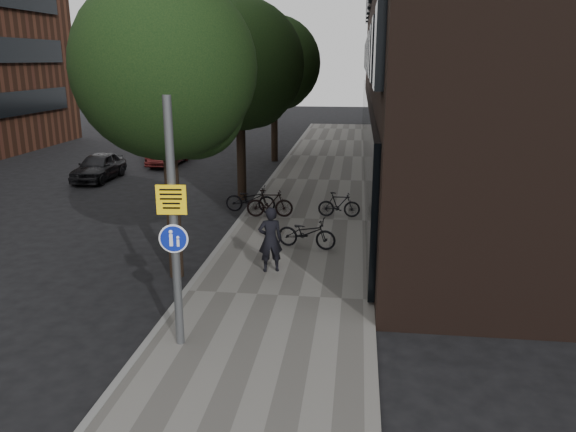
% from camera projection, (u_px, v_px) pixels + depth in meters
% --- Properties ---
extents(ground, '(120.00, 120.00, 0.00)m').
position_uv_depth(ground, '(238.00, 374.00, 10.13)').
color(ground, black).
rests_on(ground, ground).
extents(sidewalk, '(4.50, 60.00, 0.12)m').
position_uv_depth(sidewalk, '(305.00, 220.00, 19.65)').
color(sidewalk, slate).
rests_on(sidewalk, ground).
extents(curb_edge, '(0.15, 60.00, 0.13)m').
position_uv_depth(curb_edge, '(242.00, 218.00, 19.91)').
color(curb_edge, slate).
rests_on(curb_edge, ground).
extents(street_tree_near, '(4.40, 4.40, 7.50)m').
position_uv_depth(street_tree_near, '(170.00, 76.00, 13.50)').
color(street_tree_near, black).
rests_on(street_tree_near, ground).
extents(street_tree_mid, '(5.00, 5.00, 7.80)m').
position_uv_depth(street_tree_mid, '(242.00, 70.00, 21.62)').
color(street_tree_mid, black).
rests_on(street_tree_mid, ground).
extents(street_tree_far, '(5.00, 5.00, 7.80)m').
position_uv_depth(street_tree_far, '(276.00, 67.00, 30.22)').
color(street_tree_far, black).
rests_on(street_tree_far, ground).
extents(signpost, '(0.55, 0.16, 4.78)m').
position_uv_depth(signpost, '(174.00, 225.00, 10.38)').
color(signpost, '#595B5E').
rests_on(signpost, sidewalk).
extents(pedestrian, '(0.72, 0.58, 1.73)m').
position_uv_depth(pedestrian, '(270.00, 239.00, 14.55)').
color(pedestrian, black).
rests_on(pedestrian, sidewalk).
extents(parked_bike_facade_near, '(1.85, 0.96, 0.93)m').
position_uv_depth(parked_bike_facade_near, '(307.00, 233.00, 16.46)').
color(parked_bike_facade_near, black).
rests_on(parked_bike_facade_near, sidewalk).
extents(parked_bike_facade_far, '(1.48, 0.43, 0.89)m').
position_uv_depth(parked_bike_facade_far, '(339.00, 205.00, 19.73)').
color(parked_bike_facade_far, black).
rests_on(parked_bike_facade_far, sidewalk).
extents(parked_bike_curb_near, '(1.84, 0.67, 0.96)m').
position_uv_depth(parked_bike_curb_near, '(250.00, 199.00, 20.36)').
color(parked_bike_curb_near, black).
rests_on(parked_bike_curb_near, sidewalk).
extents(parked_bike_curb_far, '(1.67, 0.63, 0.98)m').
position_uv_depth(parked_bike_curb_far, '(270.00, 203.00, 19.71)').
color(parked_bike_curb_far, black).
rests_on(parked_bike_curb_far, sidewalk).
extents(parked_car_near, '(1.54, 3.75, 1.27)m').
position_uv_depth(parked_car_near, '(99.00, 167.00, 26.34)').
color(parked_car_near, black).
rests_on(parked_car_near, ground).
extents(parked_car_mid, '(1.40, 3.90, 1.28)m').
position_uv_depth(parked_car_mid, '(169.00, 153.00, 30.23)').
color(parked_car_mid, maroon).
rests_on(parked_car_mid, ground).
extents(parked_car_far, '(1.87, 3.92, 1.10)m').
position_uv_depth(parked_car_far, '(208.00, 137.00, 37.15)').
color(parked_car_far, black).
rests_on(parked_car_far, ground).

